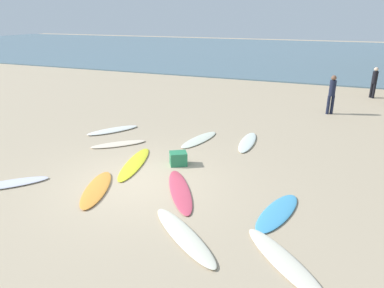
% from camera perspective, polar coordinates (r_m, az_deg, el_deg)
% --- Properties ---
extents(ground_plane, '(120.00, 120.00, 0.00)m').
position_cam_1_polar(ground_plane, '(9.88, -8.89, -6.06)').
color(ground_plane, tan).
extents(ocean_water, '(120.00, 40.00, 0.08)m').
position_cam_1_polar(ocean_water, '(44.62, 16.41, 13.92)').
color(ocean_water, slate).
rests_on(ocean_water, ground_plane).
extents(surfboard_0, '(1.95, 1.95, 0.07)m').
position_cam_1_polar(surfboard_0, '(7.10, 14.53, -17.77)').
color(surfboard_0, silver).
rests_on(surfboard_0, ground_plane).
extents(surfboard_1, '(1.73, 1.68, 0.07)m').
position_cam_1_polar(surfboard_1, '(12.69, -11.74, -0.01)').
color(surfboard_1, beige).
rests_on(surfboard_1, ground_plane).
extents(surfboard_2, '(1.76, 1.78, 0.08)m').
position_cam_1_polar(surfboard_2, '(10.77, -27.32, -5.70)').
color(surfboard_2, white).
rests_on(surfboard_2, ground_plane).
extents(surfboard_3, '(1.02, 2.10, 0.06)m').
position_cam_1_polar(surfboard_3, '(8.54, 13.59, -10.64)').
color(surfboard_3, '#45A1D7').
rests_on(surfboard_3, ground_plane).
extents(surfboard_4, '(1.74, 2.39, 0.06)m').
position_cam_1_polar(surfboard_4, '(9.25, -1.94, -7.49)').
color(surfboard_4, '#D7455E').
rests_on(surfboard_4, ground_plane).
extents(surfboard_5, '(1.30, 2.19, 0.07)m').
position_cam_1_polar(surfboard_5, '(9.64, -15.11, -6.99)').
color(surfboard_5, orange).
rests_on(surfboard_5, ground_plane).
extents(surfboard_6, '(1.63, 2.05, 0.08)m').
position_cam_1_polar(surfboard_6, '(14.24, -12.62, 2.18)').
color(surfboard_6, white).
rests_on(surfboard_6, ground_plane).
extents(surfboard_7, '(1.10, 2.65, 0.06)m').
position_cam_1_polar(surfboard_7, '(10.99, -9.24, -3.11)').
color(surfboard_7, yellow).
rests_on(surfboard_7, ground_plane).
extents(surfboard_8, '(0.98, 2.21, 0.06)m').
position_cam_1_polar(surfboard_8, '(12.89, 1.16, 0.72)').
color(surfboard_8, silver).
rests_on(surfboard_8, ground_plane).
extents(surfboard_9, '(2.18, 1.89, 0.08)m').
position_cam_1_polar(surfboard_9, '(7.54, -1.34, -14.46)').
color(surfboard_9, silver).
rests_on(surfboard_9, ground_plane).
extents(surfboard_10, '(0.62, 2.21, 0.08)m').
position_cam_1_polar(surfboard_10, '(12.77, 8.92, 0.32)').
color(surfboard_10, white).
rests_on(surfboard_10, ground_plane).
extents(beachgoer_near, '(0.39, 0.39, 1.66)m').
position_cam_1_polar(beachgoer_near, '(21.75, 27.25, 8.99)').
color(beachgoer_near, black).
rests_on(beachgoer_near, ground_plane).
extents(beachgoer_far, '(0.39, 0.39, 1.77)m').
position_cam_1_polar(beachgoer_far, '(17.33, 21.58, 7.70)').
color(beachgoer_far, '#191E33').
rests_on(beachgoer_far, ground_plane).
extents(beach_cooler, '(0.64, 0.61, 0.40)m').
position_cam_1_polar(beach_cooler, '(10.77, -2.22, -2.35)').
color(beach_cooler, '#287F51').
rests_on(beach_cooler, ground_plane).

